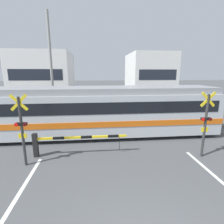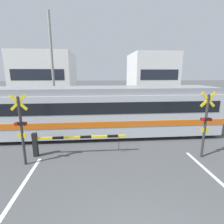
{
  "view_description": "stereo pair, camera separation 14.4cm",
  "coord_description": "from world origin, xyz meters",
  "px_view_note": "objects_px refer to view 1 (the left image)",
  "views": [
    {
      "loc": [
        -0.99,
        -2.25,
        3.85
      ],
      "look_at": [
        0.0,
        7.5,
        1.6
      ],
      "focal_mm": 28.0,
      "sensor_mm": 36.0,
      "label": 1
    },
    {
      "loc": [
        -0.84,
        -2.26,
        3.85
      ],
      "look_at": [
        0.0,
        7.5,
        1.6
      ],
      "focal_mm": 28.0,
      "sensor_mm": 36.0,
      "label": 2
    }
  ],
  "objects_px": {
    "pedestrian": "(112,101)",
    "crossing_signal_right": "(205,122)",
    "crossing_barrier_near": "(61,141)",
    "crossing_barrier_far": "(138,111)",
    "crossing_signal_left": "(22,127)",
    "commuter_train": "(65,110)"
  },
  "relations": [
    {
      "from": "pedestrian",
      "to": "crossing_signal_right",
      "type": "bearing_deg",
      "value": -73.33
    },
    {
      "from": "crossing_barrier_near",
      "to": "crossing_barrier_far",
      "type": "bearing_deg",
      "value": 48.72
    },
    {
      "from": "crossing_signal_left",
      "to": "pedestrian",
      "type": "bearing_deg",
      "value": 65.52
    },
    {
      "from": "crossing_signal_right",
      "to": "crossing_signal_left",
      "type": "bearing_deg",
      "value": 180.0
    },
    {
      "from": "commuter_train",
      "to": "crossing_barrier_near",
      "type": "xyz_separation_m",
      "value": [
        0.2,
        -2.67,
        -0.87
      ]
    },
    {
      "from": "pedestrian",
      "to": "commuter_train",
      "type": "bearing_deg",
      "value": -117.04
    },
    {
      "from": "crossing_signal_right",
      "to": "pedestrian",
      "type": "bearing_deg",
      "value": 106.67
    },
    {
      "from": "crossing_barrier_near",
      "to": "commuter_train",
      "type": "bearing_deg",
      "value": 94.29
    },
    {
      "from": "pedestrian",
      "to": "crossing_signal_left",
      "type": "bearing_deg",
      "value": -114.48
    },
    {
      "from": "crossing_signal_left",
      "to": "crossing_signal_right",
      "type": "bearing_deg",
      "value": 0.0
    },
    {
      "from": "commuter_train",
      "to": "pedestrian",
      "type": "height_order",
      "value": "commuter_train"
    },
    {
      "from": "crossing_signal_left",
      "to": "pedestrian",
      "type": "height_order",
      "value": "crossing_signal_left"
    },
    {
      "from": "crossing_barrier_near",
      "to": "crossing_signal_right",
      "type": "distance_m",
      "value": 6.62
    },
    {
      "from": "crossing_signal_right",
      "to": "crossing_barrier_near",
      "type": "bearing_deg",
      "value": 173.5
    },
    {
      "from": "crossing_barrier_near",
      "to": "crossing_signal_right",
      "type": "relative_size",
      "value": 1.43
    },
    {
      "from": "crossing_barrier_far",
      "to": "crossing_barrier_near",
      "type": "bearing_deg",
      "value": -131.28
    },
    {
      "from": "crossing_barrier_near",
      "to": "pedestrian",
      "type": "height_order",
      "value": "pedestrian"
    },
    {
      "from": "commuter_train",
      "to": "crossing_signal_left",
      "type": "distance_m",
      "value": 3.61
    },
    {
      "from": "commuter_train",
      "to": "crossing_signal_right",
      "type": "distance_m",
      "value": 7.53
    },
    {
      "from": "crossing_barrier_near",
      "to": "crossing_signal_left",
      "type": "bearing_deg",
      "value": -151.52
    },
    {
      "from": "commuter_train",
      "to": "crossing_barrier_far",
      "type": "distance_m",
      "value": 6.28
    },
    {
      "from": "crossing_barrier_near",
      "to": "crossing_barrier_far",
      "type": "height_order",
      "value": "same"
    }
  ]
}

